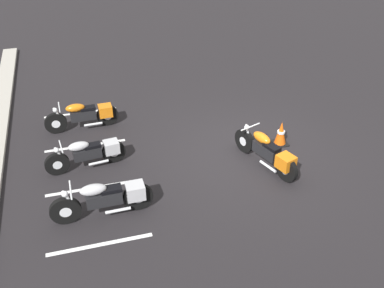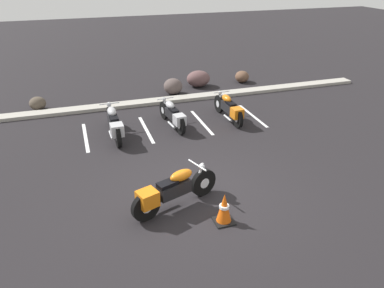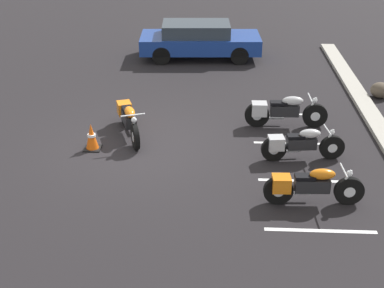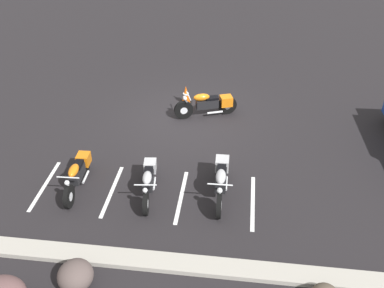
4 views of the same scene
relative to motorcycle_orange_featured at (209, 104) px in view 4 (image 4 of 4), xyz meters
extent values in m
plane|color=black|center=(0.68, 0.31, -0.45)|extent=(60.00, 60.00, 0.00)
cylinder|color=black|center=(0.81, 0.28, -0.13)|extent=(0.64, 0.32, 0.64)
cylinder|color=silver|center=(0.81, 0.28, -0.13)|extent=(0.27, 0.20, 0.24)
cylinder|color=black|center=(-0.60, -0.21, -0.13)|extent=(0.64, 0.32, 0.64)
cylinder|color=silver|center=(-0.60, -0.21, -0.13)|extent=(0.27, 0.20, 0.24)
cube|color=black|center=(0.06, 0.02, 0.02)|extent=(0.78, 0.50, 0.29)
ellipsoid|color=orange|center=(0.24, 0.08, 0.28)|extent=(0.59, 0.42, 0.23)
cube|color=black|center=(-0.10, -0.04, 0.21)|extent=(0.48, 0.36, 0.08)
cube|color=orange|center=(-0.55, -0.20, 0.05)|extent=(0.48, 0.46, 0.33)
cylinder|color=silver|center=(0.70, 0.25, 0.12)|extent=(0.26, 0.14, 0.51)
cylinder|color=silver|center=(0.64, 0.23, 0.37)|extent=(0.23, 0.57, 0.03)
sphere|color=silver|center=(0.76, 0.27, 0.30)|extent=(0.13, 0.13, 0.13)
cylinder|color=silver|center=(-0.21, 0.07, -0.27)|extent=(0.52, 0.24, 0.07)
cylinder|color=black|center=(-0.69, 4.83, -0.12)|extent=(0.13, 0.65, 0.65)
cylinder|color=silver|center=(-0.69, 4.83, -0.12)|extent=(0.13, 0.25, 0.25)
cylinder|color=black|center=(-0.66, 3.30, -0.12)|extent=(0.13, 0.65, 0.65)
cylinder|color=silver|center=(-0.66, 3.30, -0.12)|extent=(0.13, 0.25, 0.25)
cube|color=black|center=(-0.68, 4.02, 0.03)|extent=(0.29, 0.75, 0.29)
ellipsoid|color=#B7B7BC|center=(-0.68, 4.21, 0.29)|extent=(0.27, 0.55, 0.24)
cube|color=black|center=(-0.67, 3.85, 0.22)|extent=(0.24, 0.44, 0.08)
cube|color=#B7B7BC|center=(-0.66, 3.35, 0.06)|extent=(0.36, 0.40, 0.33)
cylinder|color=silver|center=(-0.69, 4.71, 0.13)|extent=(0.06, 0.26, 0.52)
cylinder|color=silver|center=(-0.69, 4.65, 0.39)|extent=(0.61, 0.05, 0.04)
sphere|color=silver|center=(-0.69, 4.78, 0.31)|extent=(0.14, 0.14, 0.14)
cylinder|color=silver|center=(-0.81, 3.77, -0.27)|extent=(0.08, 0.54, 0.07)
cylinder|color=black|center=(1.09, 4.95, -0.15)|extent=(0.17, 0.59, 0.59)
cylinder|color=silver|center=(1.09, 4.95, -0.15)|extent=(0.14, 0.23, 0.22)
cylinder|color=black|center=(1.25, 3.58, -0.15)|extent=(0.17, 0.59, 0.59)
cylinder|color=silver|center=(1.25, 3.58, -0.15)|extent=(0.14, 0.23, 0.22)
cube|color=black|center=(1.17, 4.22, -0.02)|extent=(0.32, 0.70, 0.27)
ellipsoid|color=#B7B7BC|center=(1.15, 4.40, 0.22)|extent=(0.29, 0.52, 0.21)
cube|color=black|center=(1.19, 4.07, 0.16)|extent=(0.26, 0.41, 0.07)
cube|color=#B7B7BC|center=(1.24, 3.62, 0.01)|extent=(0.36, 0.39, 0.30)
cylinder|color=silver|center=(1.10, 4.84, 0.08)|extent=(0.08, 0.24, 0.47)
cylinder|color=silver|center=(1.11, 4.79, 0.31)|extent=(0.55, 0.09, 0.03)
sphere|color=silver|center=(1.10, 4.90, 0.24)|extent=(0.12, 0.12, 0.12)
cylinder|color=silver|center=(1.08, 3.98, -0.28)|extent=(0.12, 0.49, 0.06)
cylinder|color=black|center=(3.05, 4.93, -0.14)|extent=(0.13, 0.61, 0.60)
cylinder|color=silver|center=(3.05, 4.93, -0.14)|extent=(0.12, 0.23, 0.23)
cylinder|color=black|center=(3.10, 3.51, -0.14)|extent=(0.13, 0.61, 0.60)
cylinder|color=silver|center=(3.10, 3.51, -0.14)|extent=(0.12, 0.23, 0.23)
cube|color=black|center=(3.08, 4.17, -0.01)|extent=(0.28, 0.70, 0.27)
ellipsoid|color=orange|center=(3.07, 4.36, 0.24)|extent=(0.26, 0.52, 0.22)
cube|color=black|center=(3.09, 4.02, 0.18)|extent=(0.23, 0.41, 0.07)
cube|color=orange|center=(3.10, 3.56, 0.02)|extent=(0.34, 0.38, 0.31)
cylinder|color=silver|center=(3.05, 4.82, 0.09)|extent=(0.06, 0.24, 0.49)
cylinder|color=silver|center=(3.06, 4.76, 0.33)|extent=(0.57, 0.05, 0.03)
sphere|color=silver|center=(3.05, 4.88, 0.26)|extent=(0.13, 0.13, 0.13)
cylinder|color=silver|center=(2.96, 3.94, -0.28)|extent=(0.08, 0.50, 0.06)
cube|color=#A8A399|center=(0.68, 6.51, -0.39)|extent=(18.00, 0.50, 0.12)
ellipsoid|color=#544643|center=(2.05, 7.29, -0.13)|extent=(0.75, 0.78, 0.62)
cube|color=black|center=(0.88, -0.77, -0.43)|extent=(0.40, 0.40, 0.03)
cone|color=#EA590F|center=(0.88, -0.77, -0.11)|extent=(0.32, 0.32, 0.66)
cylinder|color=white|center=(0.88, -0.77, -0.08)|extent=(0.20, 0.20, 0.06)
cube|color=white|center=(-1.52, 4.24, -0.44)|extent=(0.10, 2.10, 0.00)
cube|color=white|center=(0.32, 4.24, -0.44)|extent=(0.10, 2.10, 0.00)
cube|color=white|center=(2.17, 4.24, -0.44)|extent=(0.10, 2.10, 0.00)
cube|color=white|center=(4.02, 4.24, -0.44)|extent=(0.10, 2.10, 0.00)
camera|label=1|loc=(-8.12, 4.20, 6.13)|focal=42.00mm
camera|label=2|loc=(-1.64, -6.39, 4.35)|focal=35.00mm
camera|label=3|loc=(12.36, 2.24, 5.47)|focal=50.00mm
camera|label=4|loc=(-1.05, 13.02, 7.18)|focal=42.00mm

